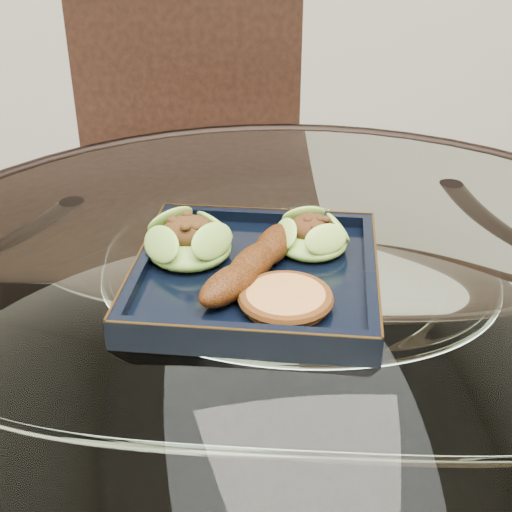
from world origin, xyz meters
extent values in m
cylinder|color=white|center=(0.00, 0.00, 0.76)|extent=(1.10, 1.10, 0.01)
torus|color=black|center=(0.00, 0.00, 0.76)|extent=(1.13, 1.13, 0.02)
cylinder|color=black|center=(0.28, 0.28, 0.38)|extent=(0.04, 0.04, 0.75)
cylinder|color=black|center=(-0.28, 0.28, 0.38)|extent=(0.04, 0.04, 0.75)
cube|color=#321B10|center=(-0.13, 0.48, 0.51)|extent=(0.50, 0.50, 0.04)
cube|color=#321B10|center=(-0.10, 0.69, 0.80)|extent=(0.43, 0.08, 0.50)
cylinder|color=#321B10|center=(-0.34, 0.31, 0.24)|extent=(0.03, 0.03, 0.49)
cylinder|color=#321B10|center=(0.05, 0.27, 0.24)|extent=(0.03, 0.03, 0.49)
cylinder|color=#321B10|center=(-0.30, 0.70, 0.24)|extent=(0.03, 0.03, 0.49)
cylinder|color=#321B10|center=(0.09, 0.65, 0.24)|extent=(0.03, 0.03, 0.49)
cube|color=black|center=(-0.05, 0.02, 0.77)|extent=(0.32, 0.32, 0.02)
ellipsoid|color=#599E2E|center=(-0.12, 0.06, 0.80)|extent=(0.12, 0.12, 0.04)
ellipsoid|color=#6CA830|center=(0.02, 0.06, 0.80)|extent=(0.10, 0.10, 0.03)
ellipsoid|color=#592709|center=(-0.05, 0.01, 0.80)|extent=(0.14, 0.17, 0.03)
cylinder|color=#C98243|center=(-0.02, -0.06, 0.79)|extent=(0.11, 0.11, 0.02)
camera|label=1|loc=(-0.12, -0.67, 1.19)|focal=50.00mm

